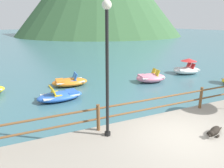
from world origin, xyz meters
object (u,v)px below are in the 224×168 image
at_px(lamp_post, 107,60).
at_px(dog_resting, 214,131).
at_px(pedal_boat_6, 187,69).
at_px(pedal_boat_2, 151,78).
at_px(pedal_boat_0, 60,96).
at_px(pedal_boat_5, 70,82).

height_order(lamp_post, dog_resting, lamp_post).
bearing_deg(pedal_boat_6, lamp_post, -145.33).
distance_m(pedal_boat_2, pedal_boat_6, 4.17).
xyz_separation_m(dog_resting, pedal_boat_0, (-3.84, 6.50, -0.28)).
bearing_deg(dog_resting, lamp_post, 156.13).
xyz_separation_m(dog_resting, pedal_boat_5, (-2.73, 8.96, -0.26)).
bearing_deg(dog_resting, pedal_boat_0, 120.59).
height_order(dog_resting, pedal_boat_5, pedal_boat_5).
xyz_separation_m(pedal_boat_0, pedal_boat_5, (1.11, 2.47, 0.01)).
relative_size(dog_resting, pedal_boat_6, 0.42).
bearing_deg(pedal_boat_2, pedal_boat_0, -171.20).
distance_m(lamp_post, pedal_boat_2, 8.85).
relative_size(pedal_boat_0, pedal_boat_6, 1.01).
xyz_separation_m(lamp_post, pedal_boat_6, (9.97, 6.90, -2.51)).
xyz_separation_m(lamp_post, pedal_boat_5, (0.53, 7.52, -2.68)).
xyz_separation_m(pedal_boat_5, pedal_boat_6, (9.45, -0.62, 0.17)).
height_order(pedal_boat_2, pedal_boat_5, pedal_boat_2).
bearing_deg(pedal_boat_5, pedal_boat_2, -15.28).
xyz_separation_m(pedal_boat_0, pedal_boat_2, (6.48, 1.00, 0.07)).
bearing_deg(lamp_post, pedal_boat_5, 86.00).
distance_m(lamp_post, pedal_boat_0, 5.76).
distance_m(pedal_boat_0, pedal_boat_6, 10.72).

